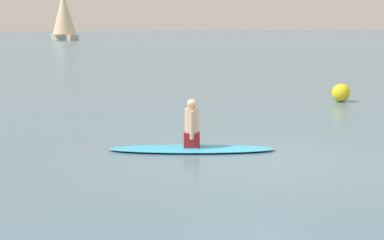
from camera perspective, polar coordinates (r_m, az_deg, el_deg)
The scene contains 5 objects.
ground_plane at distance 10.64m, azimuth 6.27°, elevation -4.00°, with size 400.00×400.00×0.00m, color slate.
surfboard at distance 11.23m, azimuth -0.02°, elevation -2.98°, with size 3.39×0.76×0.08m, color #339EC6.
person_paddler at distance 11.13m, azimuth -0.02°, elevation -0.55°, with size 0.38×0.43×0.98m.
sailboat_near_left at distance 91.65m, azimuth -13.09°, elevation 10.55°, with size 5.06×5.26×8.68m.
buoy_marker at distance 18.96m, azimuth 15.11°, elevation 2.74°, with size 0.60×0.60×0.60m, color yellow.
Camera 1 is at (-3.83, -9.59, 2.54)m, focal length 51.70 mm.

